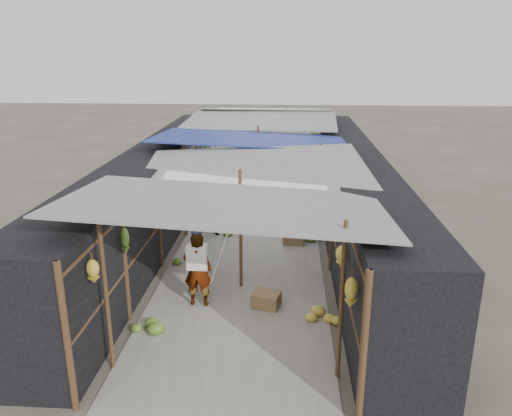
% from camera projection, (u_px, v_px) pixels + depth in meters
% --- Properties ---
extents(ground, '(80.00, 80.00, 0.00)m').
position_uv_depth(ground, '(224.00, 372.00, 7.96)').
color(ground, '#6B6356').
rests_on(ground, ground).
extents(aisle_slab, '(3.60, 16.00, 0.02)m').
position_uv_depth(aisle_slab, '(253.00, 230.00, 14.13)').
color(aisle_slab, '#9E998E').
rests_on(aisle_slab, ground).
extents(stall_left, '(1.40, 15.00, 2.30)m').
position_uv_depth(stall_left, '(157.00, 190.00, 13.95)').
color(stall_left, black).
rests_on(stall_left, ground).
extents(stall_right, '(1.40, 15.00, 2.30)m').
position_uv_depth(stall_right, '(351.00, 193.00, 13.62)').
color(stall_right, black).
rests_on(stall_right, ground).
extents(crate_near, '(0.61, 0.54, 0.32)m').
position_uv_depth(crate_near, '(266.00, 300.00, 9.90)').
color(crate_near, '#93774B').
rests_on(crate_near, ground).
extents(crate_mid, '(0.54, 0.44, 0.32)m').
position_uv_depth(crate_mid, '(293.00, 238.00, 13.14)').
color(crate_mid, '#93774B').
rests_on(crate_mid, ground).
extents(crate_back, '(0.49, 0.42, 0.28)m').
position_uv_depth(crate_back, '(234.00, 193.00, 17.31)').
color(crate_back, '#93774B').
rests_on(crate_back, ground).
extents(black_basin, '(0.56, 0.56, 0.17)m').
position_uv_depth(black_basin, '(287.00, 224.00, 14.40)').
color(black_basin, black).
rests_on(black_basin, ground).
extents(vendor_elderly, '(0.58, 0.39, 1.55)m').
position_uv_depth(vendor_elderly, '(198.00, 270.00, 9.80)').
color(vendor_elderly, silver).
rests_on(vendor_elderly, ground).
extents(shopper_blue, '(0.89, 0.71, 1.77)m').
position_uv_depth(shopper_blue, '(210.00, 204.00, 13.53)').
color(shopper_blue, '#1E4298').
rests_on(shopper_blue, ground).
extents(vendor_seated, '(0.33, 0.56, 0.86)m').
position_uv_depth(vendor_seated, '(309.00, 183.00, 17.45)').
color(vendor_seated, '#524C47').
rests_on(vendor_seated, ground).
extents(market_canopy, '(5.62, 15.20, 2.77)m').
position_uv_depth(market_canopy, '(254.00, 144.00, 13.74)').
color(market_canopy, brown).
rests_on(market_canopy, ground).
extents(hanging_bananas, '(3.96, 14.16, 0.77)m').
position_uv_depth(hanging_bananas, '(256.00, 173.00, 13.69)').
color(hanging_bananas, gold).
rests_on(hanging_bananas, ground).
extents(floor_bananas, '(3.84, 9.63, 0.35)m').
position_uv_depth(floor_bananas, '(262.00, 236.00, 13.26)').
color(floor_bananas, '#597E29').
rests_on(floor_bananas, ground).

